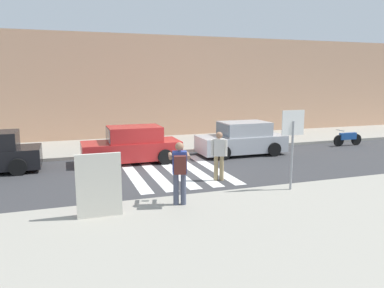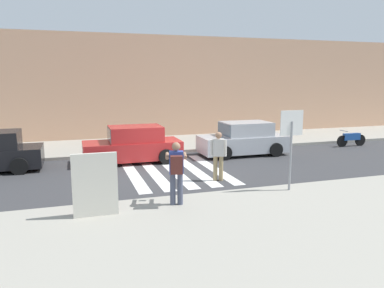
{
  "view_description": "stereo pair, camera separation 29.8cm",
  "coord_description": "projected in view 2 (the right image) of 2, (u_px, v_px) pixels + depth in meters",
  "views": [
    {
      "loc": [
        -3.92,
        -13.37,
        3.51
      ],
      "look_at": [
        0.6,
        -0.2,
        1.1
      ],
      "focal_mm": 35.0,
      "sensor_mm": 36.0,
      "label": 1
    },
    {
      "loc": [
        -3.64,
        -13.47,
        3.51
      ],
      "look_at": [
        0.6,
        -0.2,
        1.1
      ],
      "focal_mm": 35.0,
      "sensor_mm": 36.0,
      "label": 2
    }
  ],
  "objects": [
    {
      "name": "ground_plane",
      "position": [
        176.0,
        172.0,
        14.33
      ],
      "size": [
        120.0,
        120.0,
        0.0
      ],
      "primitive_type": "plane",
      "color": "#38383A"
    },
    {
      "name": "sidewalk_near",
      "position": [
        247.0,
        233.0,
        8.5
      ],
      "size": [
        60.0,
        6.0,
        0.14
      ],
      "primitive_type": "cube",
      "color": "#9E998C",
      "rests_on": "ground"
    },
    {
      "name": "sidewalk_far",
      "position": [
        146.0,
        145.0,
        19.95
      ],
      "size": [
        60.0,
        4.8,
        0.14
      ],
      "primitive_type": "cube",
      "color": "#9E998C",
      "rests_on": "ground"
    },
    {
      "name": "building_facade_far",
      "position": [
        132.0,
        87.0,
        23.57
      ],
      "size": [
        56.0,
        4.0,
        6.07
      ],
      "primitive_type": "cube",
      "color": "tan",
      "rests_on": "ground"
    },
    {
      "name": "crosswalk_stripe_0",
      "position": [
        133.0,
        174.0,
        14.04
      ],
      "size": [
        0.44,
        5.2,
        0.01
      ],
      "primitive_type": "cube",
      "color": "silver",
      "rests_on": "ground"
    },
    {
      "name": "crosswalk_stripe_1",
      "position": [
        154.0,
        172.0,
        14.28
      ],
      "size": [
        0.44,
        5.2,
        0.01
      ],
      "primitive_type": "cube",
      "color": "silver",
      "rests_on": "ground"
    },
    {
      "name": "crosswalk_stripe_2",
      "position": [
        174.0,
        171.0,
        14.52
      ],
      "size": [
        0.44,
        5.2,
        0.01
      ],
      "primitive_type": "cube",
      "color": "silver",
      "rests_on": "ground"
    },
    {
      "name": "crosswalk_stripe_3",
      "position": [
        194.0,
        169.0,
        14.76
      ],
      "size": [
        0.44,
        5.2,
        0.01
      ],
      "primitive_type": "cube",
      "color": "silver",
      "rests_on": "ground"
    },
    {
      "name": "crosswalk_stripe_4",
      "position": [
        213.0,
        168.0,
        15.0
      ],
      "size": [
        0.44,
        5.2,
        0.01
      ],
      "primitive_type": "cube",
      "color": "silver",
      "rests_on": "ground"
    },
    {
      "name": "stop_sign",
      "position": [
        291.0,
        133.0,
        11.27
      ],
      "size": [
        0.76,
        0.08,
        2.46
      ],
      "color": "gray",
      "rests_on": "sidewalk_near"
    },
    {
      "name": "photographer_with_backpack",
      "position": [
        176.0,
        168.0,
        10.03
      ],
      "size": [
        0.7,
        0.92,
        1.72
      ],
      "color": "#474C60",
      "rests_on": "sidewalk_near"
    },
    {
      "name": "pedestrian_crossing",
      "position": [
        218.0,
        153.0,
        13.01
      ],
      "size": [
        0.55,
        0.36,
        1.72
      ],
      "color": "tan",
      "rests_on": "ground"
    },
    {
      "name": "parked_car_red",
      "position": [
        133.0,
        145.0,
        15.99
      ],
      "size": [
        4.1,
        1.92,
        1.55
      ],
      "color": "red",
      "rests_on": "ground"
    },
    {
      "name": "parked_car_silver",
      "position": [
        244.0,
        139.0,
        17.55
      ],
      "size": [
        4.1,
        1.92,
        1.55
      ],
      "color": "#B7BABF",
      "rests_on": "ground"
    },
    {
      "name": "motorcycle",
      "position": [
        351.0,
        139.0,
        19.81
      ],
      "size": [
        1.76,
        0.6,
        0.87
      ],
      "color": "black",
      "rests_on": "ground"
    },
    {
      "name": "advertising_board",
      "position": [
        95.0,
        185.0,
        9.24
      ],
      "size": [
        1.1,
        0.11,
        1.6
      ],
      "color": "beige",
      "rests_on": "sidewalk_near"
    }
  ]
}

